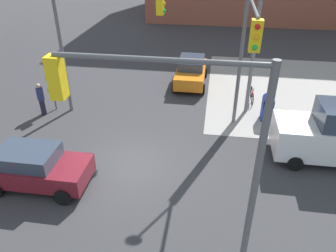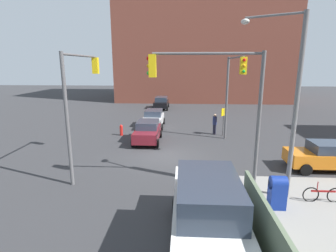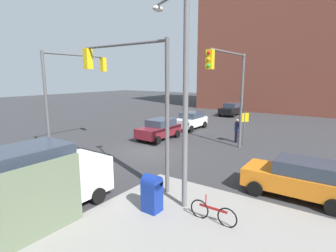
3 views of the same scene
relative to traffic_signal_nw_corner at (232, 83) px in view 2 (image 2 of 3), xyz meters
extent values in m
plane|color=#333335|center=(2.41, -4.50, -4.63)|extent=(120.00, 120.00, 0.00)
cube|color=brown|center=(-29.59, -0.21, 6.92)|extent=(16.00, 28.00, 23.10)
cylinder|color=#59595B|center=(-2.09, 0.00, -1.38)|extent=(0.18, 0.18, 6.50)
cylinder|color=#59595B|center=(0.47, 0.00, 1.75)|extent=(5.13, 0.12, 0.12)
cube|color=yellow|center=(3.04, 0.00, 1.22)|extent=(0.32, 0.36, 1.00)
sphere|color=red|center=(3.22, 0.00, 1.54)|extent=(0.18, 0.18, 0.18)
sphere|color=orange|center=(3.22, 0.00, 1.22)|extent=(0.18, 0.18, 0.18)
sphere|color=green|center=(3.22, 0.00, 0.90)|extent=(0.18, 0.18, 0.18)
cylinder|color=#59595B|center=(6.91, -9.00, -1.38)|extent=(0.18, 0.18, 6.50)
cylinder|color=#59595B|center=(4.58, -9.00, 1.75)|extent=(4.65, 0.12, 0.12)
cube|color=yellow|center=(2.26, -9.00, 1.22)|extent=(0.32, 0.36, 1.00)
sphere|color=red|center=(2.08, -9.00, 1.54)|extent=(0.18, 0.18, 0.18)
sphere|color=orange|center=(2.08, -9.00, 1.22)|extent=(0.18, 0.18, 0.18)
sphere|color=green|center=(2.08, -9.00, 0.90)|extent=(0.18, 0.18, 0.18)
cylinder|color=#59595B|center=(6.91, 0.00, -1.38)|extent=(0.18, 0.18, 6.50)
cylinder|color=#59595B|center=(6.91, -2.43, 1.75)|extent=(0.12, 4.87, 0.12)
cube|color=yellow|center=(6.91, -4.87, 1.22)|extent=(0.36, 0.32, 1.00)
sphere|color=red|center=(6.91, -5.05, 1.54)|extent=(0.18, 0.18, 0.18)
sphere|color=orange|center=(6.91, -5.05, 1.22)|extent=(0.18, 0.18, 0.18)
sphere|color=green|center=(6.91, -5.05, 0.90)|extent=(0.18, 0.18, 0.18)
cylinder|color=slate|center=(7.61, 1.30, -0.63)|extent=(0.20, 0.20, 8.00)
cylinder|color=slate|center=(7.02, 0.25, 3.27)|extent=(1.26, 2.15, 0.10)
ellipsoid|color=silver|center=(6.44, -0.80, 3.12)|extent=(0.56, 0.36, 0.24)
cylinder|color=#4C4C4C|center=(-2.99, -0.03, -3.43)|extent=(0.08, 0.08, 2.40)
cube|color=yellow|center=(-2.99, -0.03, -2.58)|extent=(0.48, 0.48, 0.64)
cube|color=navy|center=(8.61, 0.50, -4.06)|extent=(0.56, 0.64, 1.15)
cylinder|color=navy|center=(8.61, 0.50, -3.48)|extent=(0.56, 0.64, 0.56)
cylinder|color=red|center=(-2.59, -8.70, -4.23)|extent=(0.26, 0.26, 0.80)
sphere|color=red|center=(-2.59, -8.70, -3.81)|extent=(0.24, 0.24, 0.24)
cube|color=orange|center=(4.20, 4.69, -3.94)|extent=(1.80, 4.18, 0.75)
cube|color=#2D3847|center=(4.20, 5.03, -3.29)|extent=(1.58, 2.34, 0.55)
cylinder|color=black|center=(5.10, 3.27, -4.31)|extent=(0.22, 0.64, 0.64)
cylinder|color=black|center=(3.30, 3.27, -4.31)|extent=(0.22, 0.64, 0.64)
cube|color=white|center=(-5.91, -6.30, -3.94)|extent=(3.93, 1.80, 0.75)
cube|color=#2D3847|center=(-6.23, -6.30, -3.29)|extent=(2.20, 1.58, 0.55)
cylinder|color=black|center=(-4.58, -5.40, -4.31)|extent=(0.64, 0.22, 0.64)
cylinder|color=black|center=(-4.58, -7.20, -4.31)|extent=(0.64, 0.22, 0.64)
cylinder|color=black|center=(-7.25, -5.40, -4.31)|extent=(0.64, 0.22, 0.64)
cylinder|color=black|center=(-7.25, -7.20, -4.31)|extent=(0.64, 0.22, 0.64)
cube|color=black|center=(-16.75, -6.41, -3.94)|extent=(4.29, 1.80, 0.75)
cube|color=#2D3847|center=(-17.09, -6.41, -3.29)|extent=(2.40, 1.58, 0.55)
cylinder|color=black|center=(-15.29, -5.51, -4.31)|extent=(0.64, 0.22, 0.64)
cylinder|color=black|center=(-15.29, -7.31, -4.31)|extent=(0.64, 0.22, 0.64)
cylinder|color=black|center=(-18.21, -5.51, -4.31)|extent=(0.64, 0.22, 0.64)
cylinder|color=black|center=(-18.21, -7.31, -4.31)|extent=(0.64, 0.22, 0.64)
cube|color=maroon|center=(-0.75, -6.20, -3.94)|extent=(3.96, 1.80, 0.75)
cube|color=#2D3847|center=(-1.07, -6.20, -3.29)|extent=(2.22, 1.58, 0.55)
cylinder|color=black|center=(0.60, -5.30, -4.31)|extent=(0.64, 0.22, 0.64)
cylinder|color=black|center=(0.60, -7.10, -4.31)|extent=(0.64, 0.22, 0.64)
cylinder|color=black|center=(-2.10, -5.30, -4.31)|extent=(0.64, 0.22, 0.64)
cylinder|color=black|center=(-2.10, -7.10, -4.31)|extent=(0.64, 0.22, 0.64)
cube|color=white|center=(11.18, -2.70, -3.61)|extent=(5.40, 2.10, 1.40)
cube|color=#2D3847|center=(11.61, -2.70, -2.46)|extent=(3.02, 1.85, 0.90)
cylinder|color=black|center=(9.34, -3.75, -4.31)|extent=(0.64, 0.22, 0.64)
cylinder|color=black|center=(9.34, -1.65, -4.31)|extent=(0.64, 0.22, 0.64)
cylinder|color=navy|center=(-3.39, -0.70, -3.41)|extent=(0.36, 0.36, 0.69)
sphere|color=tan|center=(-3.39, -0.70, -2.94)|extent=(0.24, 0.24, 0.24)
cylinder|color=#1E1E2D|center=(-3.39, -0.70, -4.19)|extent=(0.28, 0.28, 0.88)
torus|color=black|center=(8.01, 3.22, -4.30)|extent=(0.05, 0.71, 0.71)
torus|color=black|center=(8.01, 2.18, -4.30)|extent=(0.05, 0.71, 0.71)
cube|color=maroon|center=(8.01, 2.70, -4.12)|extent=(0.04, 1.04, 0.08)
cylinder|color=maroon|center=(8.01, 2.42, -3.88)|extent=(0.04, 0.04, 0.40)
camera|label=1|loc=(5.72, -15.36, 4.00)|focal=35.00mm
camera|label=2|loc=(18.85, -3.51, 1.26)|focal=28.00mm
camera|label=3|loc=(15.72, 6.18, 0.33)|focal=28.00mm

